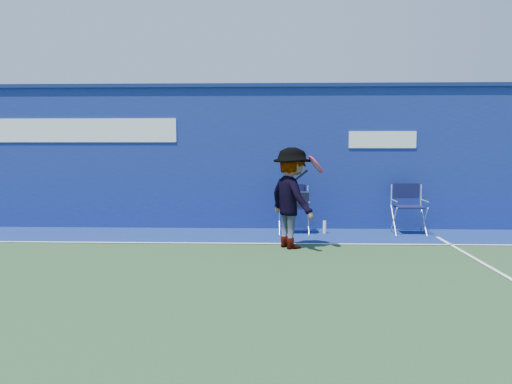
{
  "coord_description": "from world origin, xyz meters",
  "views": [
    {
      "loc": [
        1.36,
        -6.48,
        1.79
      ],
      "look_at": [
        1.03,
        2.6,
        1.0
      ],
      "focal_mm": 38.0,
      "sensor_mm": 36.0,
      "label": 1
    }
  ],
  "objects_px": {
    "directors_chair_right": "(409,218)",
    "tennis_player": "(292,198)",
    "directors_chair_left": "(294,213)",
    "water_bottle": "(325,227)"
  },
  "relations": [
    {
      "from": "directors_chair_right",
      "to": "tennis_player",
      "type": "xyz_separation_m",
      "value": [
        -2.4,
        -1.57,
        0.56
      ]
    },
    {
      "from": "directors_chair_left",
      "to": "water_bottle",
      "type": "relative_size",
      "value": 3.76
    },
    {
      "from": "water_bottle",
      "to": "tennis_player",
      "type": "xyz_separation_m",
      "value": [
        -0.71,
        -1.53,
        0.75
      ]
    },
    {
      "from": "directors_chair_right",
      "to": "tennis_player",
      "type": "distance_m",
      "value": 2.92
    },
    {
      "from": "water_bottle",
      "to": "tennis_player",
      "type": "bearing_deg",
      "value": -115.01
    },
    {
      "from": "directors_chair_left",
      "to": "tennis_player",
      "type": "bearing_deg",
      "value": -93.36
    },
    {
      "from": "tennis_player",
      "to": "directors_chair_left",
      "type": "bearing_deg",
      "value": 86.64
    },
    {
      "from": "tennis_player",
      "to": "directors_chair_right",
      "type": "bearing_deg",
      "value": 33.18
    },
    {
      "from": "directors_chair_left",
      "to": "water_bottle",
      "type": "distance_m",
      "value": 0.69
    },
    {
      "from": "directors_chair_right",
      "to": "tennis_player",
      "type": "height_order",
      "value": "tennis_player"
    }
  ]
}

